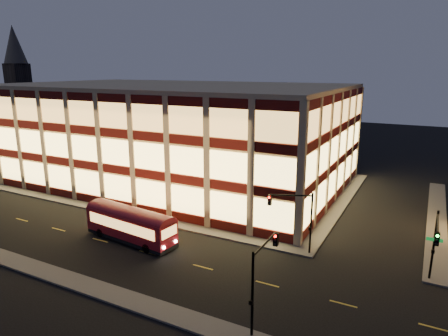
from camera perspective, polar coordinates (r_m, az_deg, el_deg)
The scene contains 12 objects.
ground at distance 49.21m, azimuth -15.69°, elevation -6.46°, with size 200.00×200.00×0.00m, color black.
sidewalk_office_south at distance 51.86m, azimuth -17.38°, elevation -5.44°, with size 54.00×2.00×0.15m, color #514F4C.
sidewalk_office_east at distance 53.64m, azimuth 16.34°, elevation -4.71°, with size 2.00×30.00×0.15m, color #514F4C.
sidewalk_tower_west at distance 52.86m, azimuth 28.13°, elevation -6.13°, with size 2.00×30.00×0.15m, color #514F4C.
sidewalk_near at distance 41.57m, azimuth -28.22°, elevation -11.49°, with size 100.00×2.00×0.15m, color #514F4C.
office_building at distance 61.91m, azimuth -7.41°, elevation 5.07°, with size 50.45×30.45×14.50m.
church_tower at distance 125.96m, azimuth -27.09°, elevation 9.03°, with size 5.00×5.00×18.00m, color #2D2621.
church_spire at distance 125.87m, azimuth -27.82°, elevation 15.36°, with size 6.00×6.00×10.00m, color #4C473F.
traffic_signal_far at distance 37.08m, azimuth 10.24°, elevation -6.22°, with size 3.79×1.87×6.00m.
traffic_signal_right at distance 34.91m, azimuth 27.94°, elevation -9.05°, with size 1.20×4.37×6.00m.
traffic_signal_near at distance 26.95m, azimuth 5.41°, elevation -14.14°, with size 0.32×4.45×6.00m.
trolley_bus at distance 41.07m, azimuth -13.21°, elevation -7.61°, with size 10.43×3.66×3.46m.
Camera 1 is at (32.28, -33.10, 16.86)m, focal length 32.00 mm.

